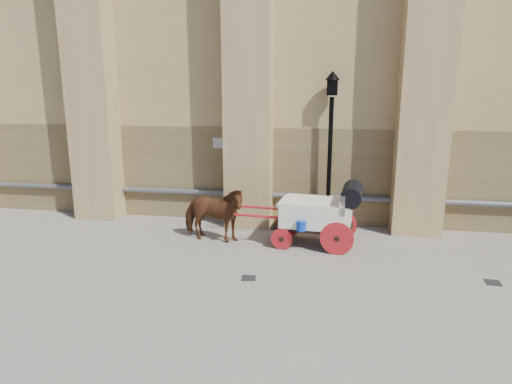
# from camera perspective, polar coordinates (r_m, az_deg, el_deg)

# --- Properties ---
(ground) EXTENTS (90.00, 90.00, 0.00)m
(ground) POSITION_cam_1_polar(r_m,az_deg,el_deg) (10.95, 0.89, -9.87)
(ground) COLOR slate
(ground) RESTS_ON ground
(horse) EXTENTS (1.98, 1.08, 1.60)m
(horse) POSITION_cam_1_polar(r_m,az_deg,el_deg) (12.73, -5.38, -2.75)
(horse) COLOR brown
(horse) RESTS_ON ground
(carriage) EXTENTS (4.13, 1.52, 1.77)m
(carriage) POSITION_cam_1_polar(r_m,az_deg,el_deg) (12.44, 8.17, -2.45)
(carriage) COLOR black
(carriage) RESTS_ON ground
(street_lamp) EXTENTS (0.44, 0.44, 4.68)m
(street_lamp) POSITION_cam_1_polar(r_m,az_deg,el_deg) (13.73, 9.24, 5.62)
(street_lamp) COLOR black
(street_lamp) RESTS_ON ground
(drain_grate_near) EXTENTS (0.36, 0.36, 0.01)m
(drain_grate_near) POSITION_cam_1_polar(r_m,az_deg,el_deg) (10.58, -0.92, -10.70)
(drain_grate_near) COLOR black
(drain_grate_near) RESTS_ON ground
(drain_grate_far) EXTENTS (0.35, 0.35, 0.01)m
(drain_grate_far) POSITION_cam_1_polar(r_m,az_deg,el_deg) (11.63, 27.49, -10.01)
(drain_grate_far) COLOR black
(drain_grate_far) RESTS_ON ground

